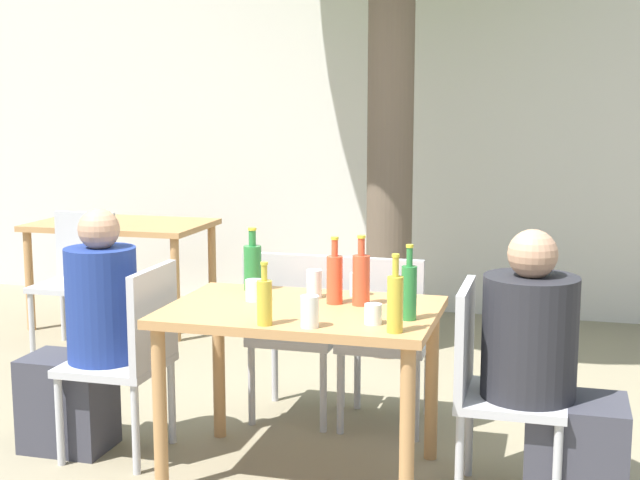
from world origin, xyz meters
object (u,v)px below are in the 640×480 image
Objects in this scene: patio_chair_1 at (491,379)px; drinking_glass_3 at (357,284)px; dining_table_front at (302,331)px; person_seated_0 at (86,346)px; green_bottle_2 at (253,266)px; drinking_glass_2 at (310,312)px; person_seated_1 at (550,383)px; drinking_glass_4 at (373,314)px; green_bottle_4 at (409,291)px; soda_bottle_1 at (361,278)px; oil_cruet_3 at (395,302)px; drinking_glass_0 at (315,284)px; drinking_glass_1 at (254,290)px; dining_table_back at (122,236)px; patio_chair_2 at (293,326)px; oil_cruet_0 at (265,301)px; patio_chair_0 at (132,350)px; patio_chair_3 at (383,332)px; patio_chair_4 at (78,272)px; soda_bottle_5 at (335,278)px.

patio_chair_1 reaches higher than drinking_glass_3.
person_seated_0 is (-1.06, -0.00, -0.14)m from dining_table_front.
drinking_glass_2 is (0.45, -0.60, -0.05)m from green_bottle_2.
drinking_glass_4 is (-0.69, -0.20, 0.29)m from person_seated_1.
green_bottle_4 reaches higher than dining_table_front.
soda_bottle_1 reaches higher than oil_cruet_3.
drinking_glass_0 reaches higher than drinking_glass_1.
oil_cruet_3 reaches higher than drinking_glass_0.
green_bottle_2 is (-1.14, 0.28, 0.37)m from patio_chair_1.
person_seated_1 is 0.76m from oil_cruet_3.
person_seated_0 is 0.86m from green_bottle_2.
oil_cruet_3 is 0.68m from drinking_glass_0.
drinking_glass_0 is (-0.46, 0.50, -0.06)m from oil_cruet_3.
drinking_glass_4 is (2.39, -2.42, 0.14)m from dining_table_back.
oil_cruet_3 is 0.80m from drinking_glass_1.
oil_cruet_3 reaches higher than patio_chair_2.
oil_cruet_0 is 2.41× the size of drinking_glass_3.
patio_chair_0 is 1.37m from oil_cruet_3.
dining_table_front is at bearing -40.95° from green_bottle_2.
patio_chair_3 is at bearing 120.75° from patio_chair_0.
drinking_glass_0 is at bearing 132.57° from oil_cruet_3.
drinking_glass_3 is (-0.31, 0.38, -0.07)m from green_bottle_4.
patio_chair_3 is 0.79× the size of person_seated_1.
dining_table_back is 3.34m from drinking_glass_2.
patio_chair_3 is 1.00m from drinking_glass_2.
person_seated_0 reaches higher than drinking_glass_3.
patio_chair_4 is 9.37× the size of drinking_glass_1.
person_seated_0 is (-0.82, -0.63, 0.00)m from patio_chair_2.
patio_chair_1 is at bearing -29.30° from patio_chair_4.
oil_cruet_3 is 0.34m from drinking_glass_2.
patio_chair_2 is at bearing 75.32° from green_bottle_2.
oil_cruet_3 is (-0.35, -0.30, 0.37)m from patio_chair_1.
drinking_glass_3 is at bearing 140.92° from patio_chair_2.
oil_cruet_3 is at bearing -94.99° from green_bottle_4.
green_bottle_2 reaches higher than patio_chair_0.
patio_chair_2 is 0.72m from soda_bottle_5.
patio_chair_0 reaches higher than dining_table_front.
drinking_glass_4 is at bearing -35.12° from green_bottle_2.
patio_chair_4 is at bearing 146.79° from soda_bottle_1.
patio_chair_1 is at bearing 20.46° from oil_cruet_0.
patio_chair_4 is 0.77× the size of person_seated_0.
person_seated_0 is 2.11m from person_seated_1.
soda_bottle_1 is 0.20m from drinking_glass_3.
person_seated_1 is 3.84× the size of soda_bottle_5.
soda_bottle_5 is (2.15, -1.49, 0.37)m from patio_chair_4.
dining_table_back is at bearing 130.39° from drinking_glass_2.
oil_cruet_0 reaches higher than patio_chair_2.
dining_table_front is 0.38m from drinking_glass_2.
dining_table_front is 1.30× the size of patio_chair_3.
soda_bottle_5 is at bearing 91.03° from drinking_glass_2.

